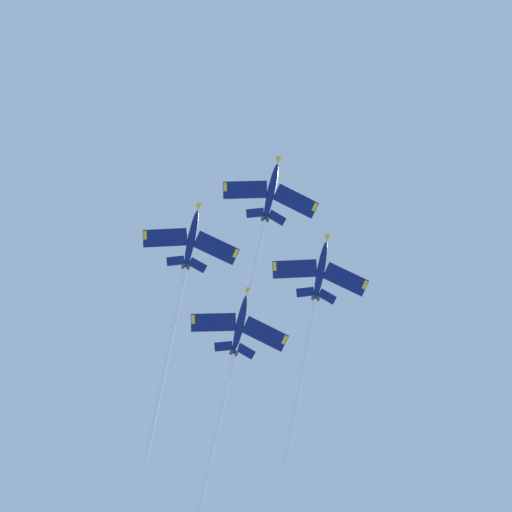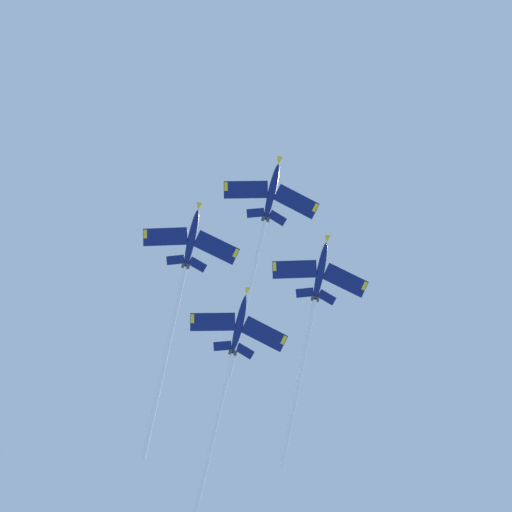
{
  "view_description": "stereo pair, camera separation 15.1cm",
  "coord_description": "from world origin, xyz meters",
  "px_view_note": "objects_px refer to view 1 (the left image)",
  "views": [
    {
      "loc": [
        -24.95,
        -3.79,
        1.89
      ],
      "look_at": [
        -23.44,
        -17.13,
        164.02
      ],
      "focal_mm": 56.3,
      "sensor_mm": 36.0,
      "label": 1
    },
    {
      "loc": [
        -24.8,
        -3.77,
        1.89
      ],
      "look_at": [
        -23.44,
        -17.13,
        164.02
      ],
      "focal_mm": 56.3,
      "sensor_mm": 36.0,
      "label": 2
    }
  ],
  "objects_px": {
    "jet_left_wing": "(312,317)",
    "jet_right_wing": "(181,288)",
    "jet_lead": "(264,222)",
    "jet_slot": "(231,367)"
  },
  "relations": [
    {
      "from": "jet_lead",
      "to": "jet_slot",
      "type": "distance_m",
      "value": 29.99
    },
    {
      "from": "jet_left_wing",
      "to": "jet_right_wing",
      "type": "height_order",
      "value": "jet_right_wing"
    },
    {
      "from": "jet_left_wing",
      "to": "jet_right_wing",
      "type": "bearing_deg",
      "value": 18.78
    },
    {
      "from": "jet_lead",
      "to": "jet_right_wing",
      "type": "height_order",
      "value": "jet_lead"
    },
    {
      "from": "jet_left_wing",
      "to": "jet_slot",
      "type": "height_order",
      "value": "jet_left_wing"
    },
    {
      "from": "jet_left_wing",
      "to": "jet_slot",
      "type": "relative_size",
      "value": 0.97
    },
    {
      "from": "jet_lead",
      "to": "jet_left_wing",
      "type": "distance_m",
      "value": 21.46
    },
    {
      "from": "jet_lead",
      "to": "jet_slot",
      "type": "bearing_deg",
      "value": -70.22
    },
    {
      "from": "jet_lead",
      "to": "jet_right_wing",
      "type": "distance_m",
      "value": 21.52
    },
    {
      "from": "jet_lead",
      "to": "jet_right_wing",
      "type": "xyz_separation_m",
      "value": [
        18.19,
        -11.24,
        -2.4
      ]
    }
  ]
}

